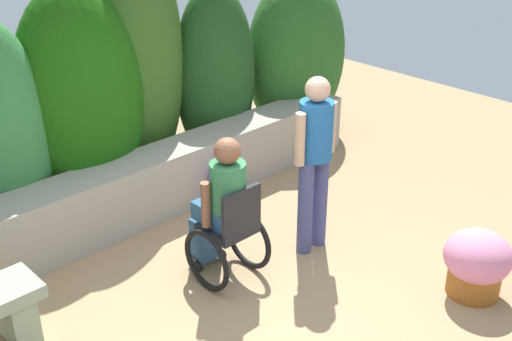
# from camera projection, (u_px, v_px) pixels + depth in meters

# --- Properties ---
(ground_plane) EXTENTS (12.27, 12.27, 0.00)m
(ground_plane) POSITION_uv_depth(u_px,v_px,m) (261.00, 313.00, 5.18)
(ground_plane) COLOR #A2815B
(stone_retaining_wall) EXTENTS (6.02, 0.47, 0.66)m
(stone_retaining_wall) POSITION_uv_depth(u_px,v_px,m) (125.00, 195.00, 6.28)
(stone_retaining_wall) COLOR #9C9487
(stone_retaining_wall) RESTS_ON ground
(hedge_backdrop) EXTENTS (6.99, 1.15, 2.87)m
(hedge_backdrop) POSITION_uv_depth(u_px,v_px,m) (101.00, 94.00, 6.41)
(hedge_backdrop) COLOR #316119
(hedge_backdrop) RESTS_ON ground
(person_in_wheelchair) EXTENTS (0.53, 0.66, 1.33)m
(person_in_wheelchair) POSITION_uv_depth(u_px,v_px,m) (224.00, 214.00, 5.38)
(person_in_wheelchair) COLOR black
(person_in_wheelchair) RESTS_ON ground
(person_standing_companion) EXTENTS (0.49, 0.30, 1.67)m
(person_standing_companion) POSITION_uv_depth(u_px,v_px,m) (315.00, 154.00, 5.64)
(person_standing_companion) COLOR #42487B
(person_standing_companion) RESTS_ON ground
(flower_pot_terracotta_by_wall) EXTENTS (0.39, 0.39, 0.47)m
(flower_pot_terracotta_by_wall) POSITION_uv_depth(u_px,v_px,m) (226.00, 181.00, 6.74)
(flower_pot_terracotta_by_wall) COLOR #A46739
(flower_pot_terracotta_by_wall) RESTS_ON ground
(flower_pot_red_accent) EXTENTS (0.56, 0.56, 0.58)m
(flower_pot_red_accent) POSITION_uv_depth(u_px,v_px,m) (477.00, 262.00, 5.30)
(flower_pot_red_accent) COLOR #99581F
(flower_pot_red_accent) RESTS_ON ground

